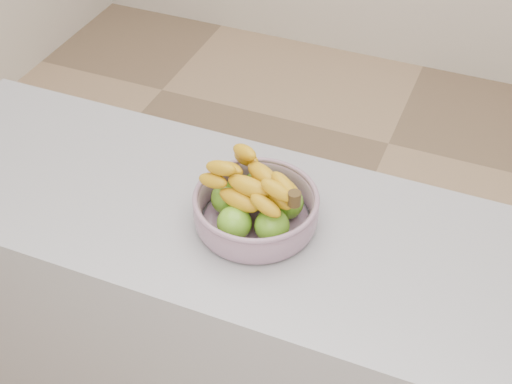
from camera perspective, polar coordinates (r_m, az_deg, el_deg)
ground at (r=2.64m, az=3.80°, el=-11.37°), size 4.00×4.00×0.00m
counter at (r=2.06m, az=0.69°, el=-11.76°), size 2.00×0.60×0.90m
fruit_bowl at (r=1.69m, az=-0.01°, el=-1.13°), size 0.30×0.30×0.17m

